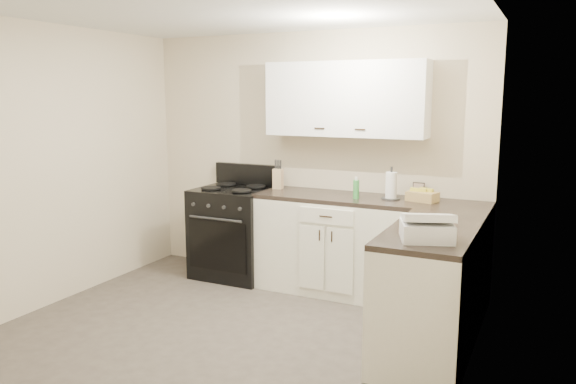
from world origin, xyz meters
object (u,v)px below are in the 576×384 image
at_px(paper_towel, 391,186).
at_px(wicker_basket, 422,196).
at_px(stove, 234,233).
at_px(knife_block, 278,179).
at_px(countertop_grill, 427,231).

distance_m(paper_towel, wicker_basket, 0.29).
height_order(stove, knife_block, knife_block).
xyz_separation_m(paper_towel, wicker_basket, (0.28, 0.02, -0.08)).
bearing_deg(knife_block, countertop_grill, -44.02).
relative_size(knife_block, countertop_grill, 0.62).
bearing_deg(countertop_grill, wicker_basket, 83.70).
distance_m(wicker_basket, countertop_grill, 1.39).
distance_m(knife_block, wicker_basket, 1.47).
relative_size(stove, wicker_basket, 3.62).
bearing_deg(wicker_basket, countertop_grill, -76.54).
relative_size(paper_towel, wicker_basket, 0.96).
xyz_separation_m(stove, knife_block, (0.45, 0.13, 0.58)).
height_order(paper_towel, wicker_basket, paper_towel).
xyz_separation_m(stove, wicker_basket, (1.92, 0.08, 0.52)).
bearing_deg(wicker_basket, knife_block, 178.16).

